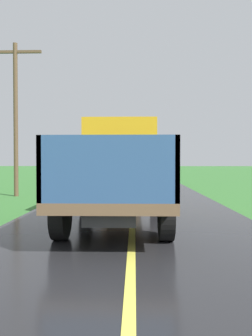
# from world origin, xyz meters

# --- Properties ---
(banana_truck_near) EXTENTS (2.38, 5.82, 2.80)m
(banana_truck_near) POSITION_xyz_m (-0.36, 12.33, 1.48)
(banana_truck_near) COLOR #2D2D30
(banana_truck_near) RESTS_ON road_surface
(banana_truck_far) EXTENTS (2.38, 5.81, 2.80)m
(banana_truck_far) POSITION_xyz_m (-0.73, 25.98, 1.48)
(banana_truck_far) COLOR #2D2D30
(banana_truck_far) RESTS_ON road_surface
(utility_pole_roadside) EXTENTS (2.43, 0.20, 7.09)m
(utility_pole_roadside) POSITION_xyz_m (-5.47, 18.55, 3.89)
(utility_pole_roadside) COLOR brown
(utility_pole_roadside) RESTS_ON ground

